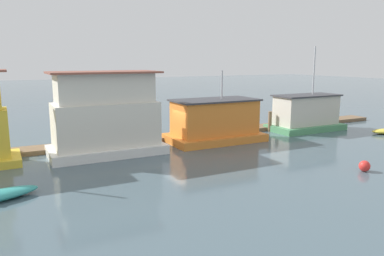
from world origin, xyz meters
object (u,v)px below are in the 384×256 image
houseboat_orange (215,122)px  mooring_post_near_right (135,134)px  houseboat_white (106,117)px  houseboat_green (306,114)px  buoy_red (365,166)px  mooring_post_far_right (270,121)px

houseboat_orange → mooring_post_near_right: houseboat_orange is taller
houseboat_white → houseboat_orange: houseboat_white is taller
houseboat_white → houseboat_green: bearing=1.4°
houseboat_green → mooring_post_near_right: 15.30m
houseboat_orange → mooring_post_near_right: size_ratio=4.02×
houseboat_white → buoy_red: 15.69m
houseboat_green → buoy_red: bearing=-119.1°
houseboat_green → mooring_post_far_right: 3.38m
houseboat_white → mooring_post_near_right: 3.09m
houseboat_orange → mooring_post_far_right: (6.15, 1.15, -0.61)m
houseboat_green → mooring_post_far_right: (-3.21, 0.87, -0.56)m
houseboat_white → mooring_post_near_right: size_ratio=4.11×
mooring_post_near_right → houseboat_orange: bearing=-11.0°
houseboat_white → mooring_post_near_right: houseboat_white is taller
mooring_post_far_right → buoy_red: mooring_post_far_right is taller
houseboat_white → buoy_red: size_ratio=11.93×
houseboat_orange → buoy_red: bearing=-72.4°
houseboat_green → mooring_post_near_right: houseboat_green is taller
houseboat_orange → mooring_post_far_right: size_ratio=4.12×
houseboat_white → buoy_red: houseboat_white is taller
mooring_post_near_right → houseboat_green: bearing=-3.3°
houseboat_orange → mooring_post_near_right: bearing=169.0°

